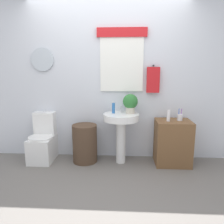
% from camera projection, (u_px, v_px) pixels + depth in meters
% --- Properties ---
extents(ground_plane, '(8.00, 8.00, 0.00)m').
position_uv_depth(ground_plane, '(102.00, 191.00, 2.66)').
color(ground_plane, slate).
extents(back_wall, '(4.40, 0.18, 2.60)m').
position_uv_depth(back_wall, '(108.00, 79.00, 3.53)').
color(back_wall, silver).
rests_on(back_wall, ground_plane).
extents(toilet, '(0.38, 0.51, 0.79)m').
position_uv_depth(toilet, '(43.00, 142.00, 3.53)').
color(toilet, white).
rests_on(toilet, ground_plane).
extents(laundry_hamper, '(0.39, 0.39, 0.60)m').
position_uv_depth(laundry_hamper, '(85.00, 143.00, 3.45)').
color(laundry_hamper, '#4C3828').
rests_on(laundry_hamper, ground_plane).
extents(pedestal_sink, '(0.55, 0.55, 0.79)m').
position_uv_depth(pedestal_sink, '(121.00, 126.00, 3.36)').
color(pedestal_sink, white).
rests_on(pedestal_sink, ground_plane).
extents(faucet, '(0.03, 0.03, 0.10)m').
position_uv_depth(faucet, '(121.00, 109.00, 3.43)').
color(faucet, silver).
rests_on(faucet, pedestal_sink).
extents(wooden_cabinet, '(0.53, 0.44, 0.69)m').
position_uv_depth(wooden_cabinet, '(173.00, 142.00, 3.37)').
color(wooden_cabinet, brown).
rests_on(wooden_cabinet, ground_plane).
extents(soap_bottle, '(0.05, 0.05, 0.16)m').
position_uv_depth(soap_bottle, '(113.00, 108.00, 3.36)').
color(soap_bottle, '#2D6BB7').
rests_on(soap_bottle, pedestal_sink).
extents(potted_plant, '(0.23, 0.23, 0.30)m').
position_uv_depth(potted_plant, '(130.00, 103.00, 3.34)').
color(potted_plant, beige).
rests_on(potted_plant, pedestal_sink).
extents(lotion_bottle, '(0.05, 0.05, 0.17)m').
position_uv_depth(lotion_bottle, '(168.00, 116.00, 3.25)').
color(lotion_bottle, white).
rests_on(lotion_bottle, wooden_cabinet).
extents(toothbrush_cup, '(0.08, 0.08, 0.19)m').
position_uv_depth(toothbrush_cup, '(180.00, 117.00, 3.30)').
color(toothbrush_cup, silver).
rests_on(toothbrush_cup, wooden_cabinet).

